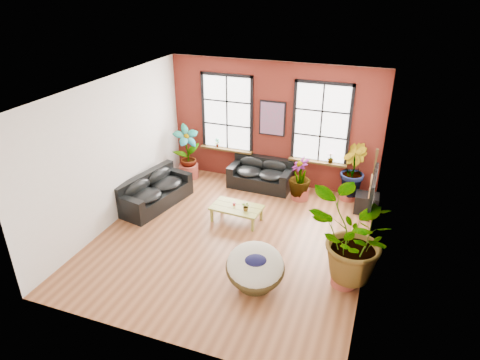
% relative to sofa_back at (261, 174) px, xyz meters
% --- Properties ---
extents(room, '(6.04, 6.54, 3.54)m').
position_rel_sofa_back_xyz_m(room, '(0.18, -2.69, 1.38)').
color(room, brown).
rests_on(room, ground).
extents(sofa_back, '(1.80, 0.91, 0.82)m').
position_rel_sofa_back_xyz_m(sofa_back, '(0.00, 0.00, 0.00)').
color(sofa_back, black).
rests_on(sofa_back, ground).
extents(sofa_left, '(1.28, 2.23, 0.83)m').
position_rel_sofa_back_xyz_m(sofa_left, '(-2.34, -1.99, 0.01)').
color(sofa_left, black).
rests_on(sofa_left, ground).
extents(coffee_table, '(1.28, 0.78, 0.48)m').
position_rel_sofa_back_xyz_m(coffee_table, '(0.01, -2.03, -0.02)').
color(coffee_table, olive).
rests_on(coffee_table, ground).
extents(papasan_chair, '(1.50, 1.50, 0.87)m').
position_rel_sofa_back_xyz_m(papasan_chair, '(1.21, -4.20, 0.08)').
color(papasan_chair, '#3B2F15').
rests_on(papasan_chair, ground).
extents(poster, '(0.74, 0.06, 0.98)m').
position_rel_sofa_back_xyz_m(poster, '(0.18, 0.35, 1.58)').
color(poster, black).
rests_on(poster, room).
extents(tv_wall_unit, '(0.13, 1.86, 1.20)m').
position_rel_sofa_back_xyz_m(tv_wall_unit, '(3.11, -2.24, 1.17)').
color(tv_wall_unit, black).
rests_on(tv_wall_unit, room).
extents(media_box, '(0.60, 0.50, 0.49)m').
position_rel_sofa_back_xyz_m(media_box, '(2.99, -0.46, -0.12)').
color(media_box, black).
rests_on(media_box, ground).
extents(pot_back_left, '(0.60, 0.60, 0.41)m').
position_rel_sofa_back_xyz_m(pot_back_left, '(-2.21, -0.18, -0.16)').
color(pot_back_left, '#983E31').
rests_on(pot_back_left, ground).
extents(pot_back_right, '(0.64, 0.64, 0.35)m').
position_rel_sofa_back_xyz_m(pot_back_right, '(2.46, 0.10, -0.19)').
color(pot_back_right, '#983E31').
rests_on(pot_back_right, ground).
extents(pot_right_wall, '(0.53, 0.53, 0.37)m').
position_rel_sofa_back_xyz_m(pot_right_wall, '(2.85, -3.55, -0.18)').
color(pot_right_wall, '#983E31').
rests_on(pot_right_wall, ground).
extents(pot_mid, '(0.60, 0.60, 0.34)m').
position_rel_sofa_back_xyz_m(pot_mid, '(1.23, -0.36, -0.20)').
color(pot_mid, '#983E31').
rests_on(pot_mid, ground).
extents(floor_plant_back_left, '(0.92, 0.95, 1.50)m').
position_rel_sofa_back_xyz_m(floor_plant_back_left, '(-2.22, -0.21, 0.53)').
color(floor_plant_back_left, '#275416').
rests_on(floor_plant_back_left, ground).
extents(floor_plant_back_right, '(0.91, 0.98, 1.43)m').
position_rel_sofa_back_xyz_m(floor_plant_back_right, '(2.48, 0.13, 0.49)').
color(floor_plant_back_right, '#275416').
rests_on(floor_plant_back_right, ground).
extents(floor_plant_right_wall, '(2.02, 1.91, 1.79)m').
position_rel_sofa_back_xyz_m(floor_plant_right_wall, '(2.89, -3.56, 0.68)').
color(floor_plant_right_wall, '#275416').
rests_on(floor_plant_right_wall, ground).
extents(floor_plant_mid, '(0.80, 0.80, 1.07)m').
position_rel_sofa_back_xyz_m(floor_plant_mid, '(1.20, -0.39, 0.30)').
color(floor_plant_mid, '#275416').
rests_on(floor_plant_mid, ground).
extents(table_plant, '(0.26, 0.24, 0.23)m').
position_rel_sofa_back_xyz_m(table_plant, '(0.30, -2.13, 0.14)').
color(table_plant, '#275416').
rests_on(table_plant, coffee_table).
extents(sill_plant_left, '(0.17, 0.17, 0.27)m').
position_rel_sofa_back_xyz_m(sill_plant_left, '(-1.47, 0.30, 0.67)').
color(sill_plant_left, '#275416').
rests_on(sill_plant_left, room).
extents(sill_plant_right, '(0.19, 0.19, 0.27)m').
position_rel_sofa_back_xyz_m(sill_plant_right, '(1.88, 0.30, 0.67)').
color(sill_plant_right, '#275416').
rests_on(sill_plant_right, room).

